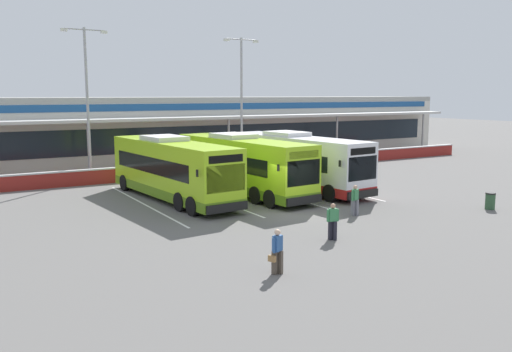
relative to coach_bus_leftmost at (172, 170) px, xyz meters
The scene contains 16 objects.
ground_plane 8.03m from the coach_bus_leftmost, 56.52° to the right, with size 200.00×200.00×0.00m, color #605E5B.
terminal_building 20.87m from the coach_bus_leftmost, 78.03° to the left, with size 70.00×13.00×6.00m.
red_barrier_wall 9.15m from the coach_bus_leftmost, 61.55° to the left, with size 60.00×0.40×1.10m.
coach_bus_leftmost is the anchor object (origin of this frame).
coach_bus_left_centre 4.55m from the coach_bus_leftmost, ahead, with size 3.79×12.32×3.78m.
coach_bus_centre 8.54m from the coach_bus_leftmost, ahead, with size 3.79×12.32×3.78m.
bay_stripe_far_west 2.72m from the coach_bus_leftmost, 165.04° to the right, with size 0.14×13.00×0.01m, color silver.
bay_stripe_west 2.89m from the coach_bus_leftmost, 13.42° to the right, with size 0.14×13.00×0.01m, color silver.
bay_stripe_mid_west 6.68m from the coach_bus_leftmost, ahead, with size 0.14×13.00×0.01m, color silver.
bay_stripe_centre 10.78m from the coach_bus_leftmost, ahead, with size 0.14×13.00×0.01m, color silver.
pedestrian_with_handbag 14.79m from the coach_bus_leftmost, 97.57° to the right, with size 0.65×0.40×1.62m.
pedestrian_in_dark_coat 12.38m from the coach_bus_leftmost, 78.00° to the right, with size 0.54×0.37×1.62m.
pedestrian_child 11.12m from the coach_bus_leftmost, 53.83° to the right, with size 0.54×0.30×1.62m.
lamp_post_west 11.38m from the coach_bus_leftmost, 103.32° to the left, with size 3.24×0.28×11.00m.
lamp_post_centre 15.67m from the coach_bus_leftmost, 44.87° to the left, with size 3.24×0.28×11.00m.
litter_bin 18.20m from the coach_bus_leftmost, 39.45° to the right, with size 0.54×0.54×0.93m.
Camera 1 is at (-16.12, -23.36, 6.28)m, focal length 37.58 mm.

